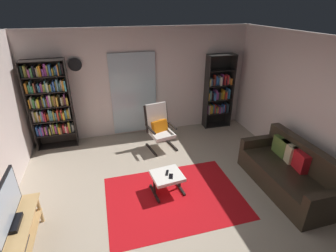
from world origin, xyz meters
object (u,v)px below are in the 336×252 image
object	(u,v)px
leather_sofa	(289,173)
wall_clock	(75,65)
lounge_armchair	(159,126)
ottoman	(167,177)
television	(6,208)
tv_remote	(167,173)
tv_stand	(16,236)
bookshelf_near_sofa	(218,93)
bookshelf_near_tv	(50,103)
cell_phone	(171,176)

from	to	relation	value
leather_sofa	wall_clock	distance (m)	4.86
lounge_armchair	ottoman	xyz separation A→B (m)	(-0.25, -1.60, -0.23)
television	ottoman	xyz separation A→B (m)	(2.23, 0.69, -0.50)
leather_sofa	tv_remote	world-z (taller)	leather_sofa
lounge_armchair	tv_stand	bearing A→B (deg)	-137.04
television	ottoman	distance (m)	2.38
bookshelf_near_sofa	tv_stand	bearing A→B (deg)	-144.62
ottoman	tv_remote	world-z (taller)	tv_remote
bookshelf_near_tv	cell_phone	bearing A→B (deg)	-48.13
lounge_armchair	wall_clock	distance (m)	2.29
bookshelf_near_sofa	cell_phone	distance (m)	3.14
cell_phone	television	bearing A→B (deg)	-146.73
bookshelf_near_sofa	ottoman	xyz separation A→B (m)	(-2.01, -2.31, -0.62)
ottoman	tv_remote	size ratio (longest dim) A/B	3.96
bookshelf_near_tv	ottoman	distance (m)	3.16
tv_stand	ottoman	xyz separation A→B (m)	(2.23, 0.70, -0.04)
tv_stand	wall_clock	world-z (taller)	wall_clock
ottoman	tv_remote	bearing A→B (deg)	74.17
bookshelf_near_tv	wall_clock	size ratio (longest dim) A/B	6.97
television	bookshelf_near_tv	size ratio (longest dim) A/B	0.49
lounge_armchair	tv_remote	size ratio (longest dim) A/B	7.10
cell_phone	wall_clock	xyz separation A→B (m)	(-1.47, 2.50, 1.47)
leather_sofa	ottoman	bearing A→B (deg)	167.97
bookshelf_near_tv	bookshelf_near_sofa	xyz separation A→B (m)	(4.07, 0.03, -0.15)
bookshelf_near_sofa	tv_remote	bearing A→B (deg)	-131.38
leather_sofa	lounge_armchair	distance (m)	2.82
lounge_armchair	wall_clock	xyz separation A→B (m)	(-1.68, 0.83, 1.32)
television	bookshelf_near_sofa	size ratio (longest dim) A/B	0.51
leather_sofa	lounge_armchair	size ratio (longest dim) A/B	1.83
cell_phone	tv_remote	bearing A→B (deg)	126.85
tv_stand	bookshelf_near_tv	distance (m)	3.07
leather_sofa	wall_clock	xyz separation A→B (m)	(-3.59, 2.89, 1.54)
tv_stand	lounge_armchair	distance (m)	3.39
tv_remote	wall_clock	world-z (taller)	wall_clock
television	tv_remote	xyz separation A→B (m)	(2.24, 0.72, -0.42)
bookshelf_near_tv	leather_sofa	xyz separation A→B (m)	(4.22, -2.73, -0.77)
wall_clock	bookshelf_near_sofa	bearing A→B (deg)	-2.03
lounge_armchair	cell_phone	xyz separation A→B (m)	(-0.20, -1.68, -0.16)
television	cell_phone	distance (m)	2.39
lounge_armchair	cell_phone	bearing A→B (deg)	-96.87
tv_remote	tv_stand	bearing A→B (deg)	-139.85
bookshelf_near_tv	ottoman	bearing A→B (deg)	-47.83
bookshelf_near_sofa	television	bearing A→B (deg)	-144.75
television	cell_phone	bearing A→B (deg)	15.09
tv_remote	cell_phone	size ratio (longest dim) A/B	1.03
bookshelf_near_sofa	lounge_armchair	xyz separation A→B (m)	(-1.76, -0.70, -0.39)
bookshelf_near_sofa	lounge_armchair	distance (m)	1.94
tv_stand	television	size ratio (longest dim) A/B	1.18
ottoman	bookshelf_near_tv	bearing A→B (deg)	132.17
leather_sofa	tv_remote	bearing A→B (deg)	167.05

